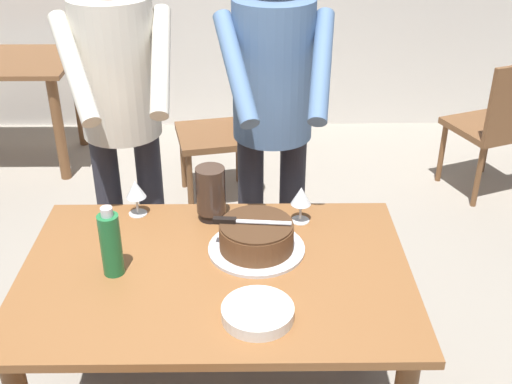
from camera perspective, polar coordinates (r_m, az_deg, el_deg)
main_dining_table at (r=2.23m, az=-3.54°, el=-9.50°), size 1.31×0.88×0.75m
cake_on_platter at (r=2.22m, az=0.04°, el=-4.11°), size 0.34×0.34×0.11m
cake_knife at (r=2.19m, az=-1.83°, el=-2.61°), size 0.27×0.05×0.02m
plate_stack at (r=1.95m, az=0.15°, el=-10.73°), size 0.22×0.22×0.04m
wine_glass_near at (r=2.37m, az=4.04°, el=-0.46°), size 0.08×0.08×0.14m
wine_glass_far at (r=2.45m, az=-10.70°, el=0.14°), size 0.08×0.08×0.14m
water_bottle at (r=2.13m, az=-12.85°, el=-4.51°), size 0.07×0.07×0.25m
hurricane_lamp at (r=2.39m, az=-4.06°, el=-0.09°), size 0.11×0.11×0.21m
person_cutting_cake at (r=2.57m, az=1.52°, el=7.61°), size 0.47×0.56×1.72m
person_standing_beside at (r=2.65m, az=-12.02°, el=7.63°), size 0.47×0.58×1.72m
background_table at (r=4.67m, az=-21.81°, el=9.04°), size 1.00×0.70×0.74m
background_chair_0 at (r=3.90m, az=-2.66°, el=6.01°), size 0.52×0.52×0.90m
background_chair_1 at (r=4.20m, az=20.88°, el=5.82°), size 0.57×0.57×0.90m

